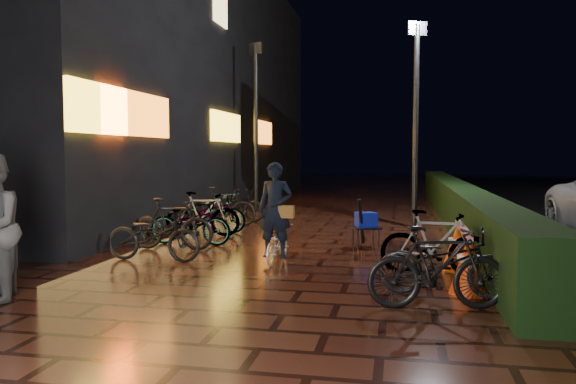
# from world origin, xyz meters

# --- Properties ---
(ground) EXTENTS (80.00, 80.00, 0.00)m
(ground) POSITION_xyz_m (0.00, 0.00, 0.00)
(ground) COLOR #381911
(ground) RESTS_ON ground
(hedge) EXTENTS (0.70, 20.00, 1.00)m
(hedge) POSITION_xyz_m (3.30, 8.00, 0.50)
(hedge) COLOR black
(hedge) RESTS_ON ground
(storefront_block) EXTENTS (12.09, 22.00, 9.00)m
(storefront_block) POSITION_xyz_m (-9.50, 11.50, 4.50)
(storefront_block) COLOR black
(storefront_block) RESTS_ON ground
(lamp_post_hedge) EXTENTS (0.46, 0.26, 4.92)m
(lamp_post_hedge) POSITION_xyz_m (2.18, 6.16, 2.71)
(lamp_post_hedge) COLOR black
(lamp_post_hedge) RESTS_ON ground
(lamp_post_sf) EXTENTS (0.48, 0.27, 5.20)m
(lamp_post_sf) POSITION_xyz_m (-2.60, 9.34, 2.86)
(lamp_post_sf) COLOR black
(lamp_post_sf) RESTS_ON ground
(cyclist) EXTENTS (0.61, 1.18, 1.67)m
(cyclist) POSITION_xyz_m (-0.16, 1.23, 0.62)
(cyclist) COLOR white
(cyclist) RESTS_ON ground
(traffic_barrier) EXTENTS (0.50, 1.94, 0.78)m
(traffic_barrier) POSITION_xyz_m (2.71, 0.45, 0.39)
(traffic_barrier) COLOR red
(traffic_barrier) RESTS_ON ground
(cart_assembly) EXTENTS (0.63, 0.67, 0.96)m
(cart_assembly) POSITION_xyz_m (1.19, 3.10, 0.49)
(cart_assembly) COLOR black
(cart_assembly) RESTS_ON ground
(parked_bikes_storefront) EXTENTS (1.94, 6.29, 0.97)m
(parked_bikes_storefront) POSITION_xyz_m (-2.34, 3.73, 0.46)
(parked_bikes_storefront) COLOR black
(parked_bikes_storefront) RESTS_ON ground
(parked_bikes_hedge) EXTENTS (1.82, 2.50, 0.97)m
(parked_bikes_hedge) POSITION_xyz_m (2.34, -0.28, 0.47)
(parked_bikes_hedge) COLOR black
(parked_bikes_hedge) RESTS_ON ground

